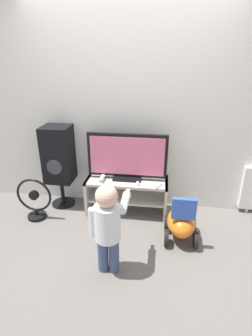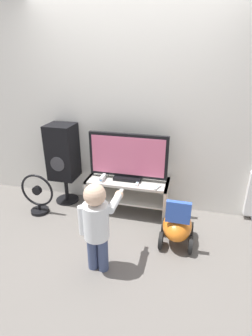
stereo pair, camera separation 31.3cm
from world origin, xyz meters
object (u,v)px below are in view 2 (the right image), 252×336
(game_console, at_px, (103,177))
(remote_primary, at_px, (157,187))
(television, at_px, (128,158))
(child, at_px, (97,221))
(speaker_tower, at_px, (63,153))
(floor_fan, at_px, (38,196))
(ride_on_toy, at_px, (177,226))
(remote_secondary, at_px, (137,184))

(game_console, xyz_separation_m, remote_primary, (0.69, -0.07, -0.02))
(television, height_order, child, television)
(game_console, height_order, child, child)
(speaker_tower, bearing_deg, game_console, -13.07)
(game_console, height_order, floor_fan, floor_fan)
(speaker_tower, relative_size, ride_on_toy, 1.88)
(game_console, xyz_separation_m, floor_fan, (-0.81, -0.23, -0.25))
(television, bearing_deg, remote_secondary, -39.42)
(speaker_tower, bearing_deg, remote_secondary, -9.12)
(game_console, relative_size, floor_fan, 0.32)
(ride_on_toy, bearing_deg, floor_fan, 174.46)
(child, relative_size, ride_on_toy, 1.56)
(remote_primary, bearing_deg, game_console, 174.50)
(ride_on_toy, bearing_deg, remote_primary, 129.19)
(remote_secondary, xyz_separation_m, floor_fan, (-1.25, -0.20, -0.23))
(speaker_tower, xyz_separation_m, floor_fan, (-0.21, -0.37, -0.47))
(television, bearing_deg, child, -91.52)
(game_console, relative_size, remote_secondary, 1.35)
(child, relative_size, speaker_tower, 0.83)
(child, distance_m, speaker_tower, 1.41)
(game_console, bearing_deg, television, 16.85)
(remote_primary, xyz_separation_m, child, (-0.42, -0.89, 0.06))
(child, bearing_deg, game_console, 105.82)
(child, height_order, floor_fan, child)
(ride_on_toy, bearing_deg, remote_secondary, 144.38)
(television, bearing_deg, remote_primary, -21.80)
(game_console, height_order, remote_primary, game_console)
(game_console, relative_size, child, 0.19)
(remote_primary, relative_size, child, 0.15)
(television, relative_size, remote_primary, 7.30)
(remote_secondary, distance_m, ride_on_toy, 0.69)
(television, relative_size, remote_secondary, 7.45)
(speaker_tower, xyz_separation_m, ride_on_toy, (1.56, -0.54, -0.49))
(television, distance_m, remote_primary, 0.51)
(child, bearing_deg, ride_on_toy, 38.67)
(television, xyz_separation_m, floor_fan, (-1.11, -0.32, -0.51))
(television, bearing_deg, ride_on_toy, -36.48)
(game_console, height_order, remote_secondary, game_console)
(game_console, bearing_deg, speaker_tower, 166.93)
(child, height_order, speaker_tower, speaker_tower)
(remote_primary, xyz_separation_m, ride_on_toy, (0.27, -0.34, -0.26))
(remote_secondary, xyz_separation_m, ride_on_toy, (0.52, -0.37, -0.26))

